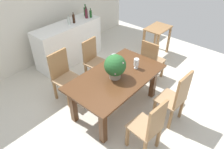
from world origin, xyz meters
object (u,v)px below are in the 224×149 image
Objects in this scene: chair_foot_end at (151,60)px; crystal_vase_left at (114,59)px; chair_far_left at (63,74)px; wine_glass at (119,63)px; wine_bottle_green at (74,19)px; side_table at (157,35)px; dining_table at (116,82)px; chair_far_right at (93,58)px; crystal_vase_center_near at (136,63)px; wine_bottle_dark at (69,21)px; wine_bottle_clear at (86,11)px; chair_near_left at (150,126)px; wine_bottle_amber at (91,14)px; wine_bottle_tall at (86,13)px; chair_near_right at (176,97)px; flower_centerpiece at (115,66)px; kitchen_counter at (69,43)px.

crystal_vase_left is at bearing 70.79° from chair_foot_end.
chair_far_left reaches higher than wine_glass.
side_table is at bearing -43.00° from wine_bottle_green.
chair_far_right is (0.40, 0.98, -0.09)m from dining_table.
wine_bottle_green is (0.32, 2.06, 0.21)m from crystal_vase_center_near.
wine_bottle_dark reaches higher than side_table.
wine_bottle_green is (1.15, 0.94, 0.54)m from chair_far_left.
crystal_vase_left is 0.65× the size of wine_bottle_clear.
crystal_vase_center_near is (0.84, 0.87, 0.33)m from chair_near_left.
wine_bottle_tall is at bearing 153.92° from wine_bottle_amber.
chair_far_left is (-0.41, 1.00, -0.07)m from dining_table.
chair_far_left is 4.38× the size of wine_bottle_amber.
wine_bottle_green is (-0.43, 1.94, 0.56)m from chair_foot_end.
crystal_vase_left is 0.76× the size of wine_bottle_green.
wine_bottle_clear reaches higher than wine_bottle_dark.
chair_far_right is 3.40× the size of wine_bottle_tall.
wine_bottle_dark is (0.22, 2.96, 0.49)m from chair_near_right.
wine_bottle_tall is at bearing -101.22° from chair_near_right.
wine_bottle_amber reaches higher than chair_far_right.
chair_far_left is at bearing 109.63° from flower_centerpiece.
chair_far_right is 7.02× the size of wine_glass.
side_table is (1.71, -1.51, 0.08)m from kitchen_counter.
wine_bottle_clear is at bearing 4.47° from kitchen_counter.
chair_foot_end is at bearing -8.12° from wine_glass.
wine_bottle_amber is at bearing 25.95° from chair_far_left.
chair_far_left reaches higher than crystal_vase_center_near.
crystal_vase_left is 1.73m from wine_bottle_green.
chair_near_left is 1.14m from flower_centerpiece.
chair_far_right is 4.49× the size of wine_bottle_dark.
wine_bottle_green is (0.47, 1.65, 0.22)m from crystal_vase_left.
chair_near_left is 3.59× the size of wine_bottle_tall.
wine_bottle_green is at bearing 67.97° from flower_centerpiece.
dining_table is 1.07m from chair_near_left.
wine_bottle_dark is at bearing 167.60° from wine_bottle_green.
wine_bottle_dark reaches higher than chair_near_right.
wine_bottle_green is (0.18, -0.07, 0.60)m from kitchen_counter.
wine_bottle_tall is 1.24× the size of wine_bottle_amber.
crystal_vase_left is (-0.90, 0.29, 0.33)m from chair_foot_end.
chair_near_right is 1.15m from flower_centerpiece.
kitchen_counter is at bearing 157.30° from wine_bottle_green.
side_table is (1.12, -1.44, -0.53)m from wine_bottle_tall.
chair_far_left is 0.95× the size of chair_near_right.
chair_far_left reaches higher than chair_far_right.
kitchen_counter is 2.28m from side_table.
wine_bottle_dark is 0.85× the size of wine_bottle_green.
flower_centerpiece is 2.42m from side_table.
flower_centerpiece is 2.28× the size of crystal_vase_left.
wine_bottle_green reaches higher than wine_bottle_dark.
kitchen_counter is at bearing 86.15° from crystal_vase_center_near.
wine_bottle_clear reaches higher than chair_foot_end.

